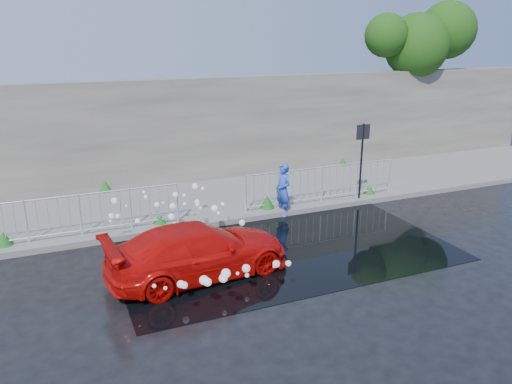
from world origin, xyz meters
The scene contains 13 objects.
ground centered at (0.00, 0.00, 0.00)m, with size 90.00×90.00×0.00m, color black.
pavement centered at (0.00, 5.00, 0.07)m, with size 30.00×4.00×0.15m, color slate.
curb centered at (0.00, 3.00, 0.08)m, with size 30.00×0.25×0.16m, color slate.
retaining_wall centered at (0.00, 7.20, 1.90)m, with size 30.00×0.60×3.50m, color #524C45.
puddle centered at (0.50, 1.00, 0.01)m, with size 8.00×5.00×0.01m, color black.
sign_post centered at (4.20, 3.10, 1.72)m, with size 0.45×0.06×2.50m.
tree centered at (9.84, 7.41, 4.83)m, with size 5.01×2.57×6.36m.
railing_left centered at (-4.00, 3.35, 0.74)m, with size 5.05×0.05×1.10m.
railing_right centered at (3.00, 3.35, 0.74)m, with size 5.05×0.05×1.10m.
weeds centered at (-0.39, 4.52, 0.32)m, with size 12.17×3.93×0.38m.
water_spray centered at (-1.75, 1.10, 0.66)m, with size 3.39×5.54×1.03m.
red_car centered at (-1.80, 0.32, 0.58)m, with size 1.63×4.02×1.17m, color #C40A07.
person centered at (1.51, 3.00, 0.78)m, with size 0.57×0.37×1.56m, color blue.
Camera 1 is at (-4.50, -9.26, 5.05)m, focal length 35.00 mm.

